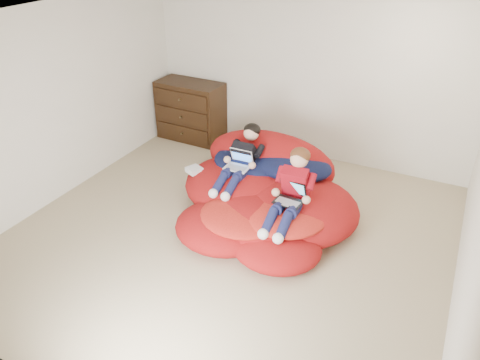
% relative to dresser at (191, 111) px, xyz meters
% --- Properties ---
extents(room_shell, '(5.10, 5.10, 2.77)m').
position_rel_dresser_xyz_m(room_shell, '(1.90, -2.21, -0.27)').
color(room_shell, tan).
rests_on(room_shell, ground).
extents(dresser, '(1.11, 0.63, 0.99)m').
position_rel_dresser_xyz_m(dresser, '(0.00, 0.00, 0.00)').
color(dresser, black).
rests_on(dresser, ground).
extents(beanbag_pile, '(2.40, 2.30, 0.89)m').
position_rel_dresser_xyz_m(beanbag_pile, '(2.07, -1.56, -0.23)').
color(beanbag_pile, '#A71213').
rests_on(beanbag_pile, ground).
extents(cream_pillow, '(0.41, 0.26, 0.26)m').
position_rel_dresser_xyz_m(cream_pillow, '(1.53, -0.85, 0.13)').
color(cream_pillow, beige).
rests_on(cream_pillow, beanbag_pile).
extents(older_boy, '(0.30, 1.08, 0.64)m').
position_rel_dresser_xyz_m(older_boy, '(1.68, -1.43, 0.17)').
color(older_boy, black).
rests_on(older_boy, beanbag_pile).
extents(younger_boy, '(0.33, 0.99, 0.76)m').
position_rel_dresser_xyz_m(younger_boy, '(2.53, -1.88, 0.16)').
color(younger_boy, '#9F0E1A').
rests_on(younger_boy, beanbag_pile).
extents(laptop_white, '(0.31, 0.29, 0.22)m').
position_rel_dresser_xyz_m(laptop_white, '(1.68, -1.52, 0.13)').
color(laptop_white, silver).
rests_on(laptop_white, older_boy).
extents(laptop_black, '(0.33, 0.34, 0.22)m').
position_rel_dresser_xyz_m(laptop_black, '(2.53, -1.90, 0.07)').
color(laptop_black, black).
rests_on(laptop_black, younger_boy).
extents(power_adapter, '(0.24, 0.24, 0.07)m').
position_rel_dresser_xyz_m(power_adapter, '(1.07, -1.64, -0.07)').
color(power_adapter, silver).
rests_on(power_adapter, beanbag_pile).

